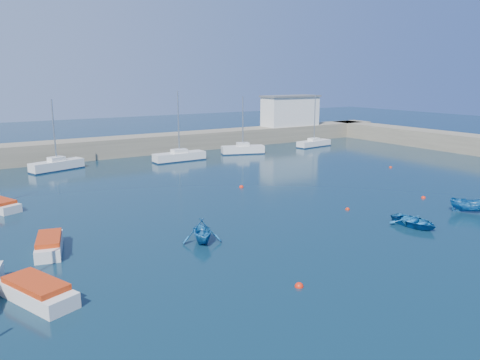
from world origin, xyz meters
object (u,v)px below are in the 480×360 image
sailboat_5 (57,165)px  sailboat_7 (243,149)px  dinghy_right (471,205)px  harbor_office (290,111)px  motorboat_0 (36,291)px  motorboat_1 (49,244)px  dinghy_left (202,231)px  dinghy_center (414,222)px  sailboat_8 (314,143)px  sailboat_6 (179,156)px

sailboat_5 → sailboat_7: bearing=-111.7°
sailboat_7 → dinghy_right: (-0.50, -35.73, -0.03)m
harbor_office → sailboat_5: sailboat_5 is taller
harbor_office → motorboat_0: (-48.80, -41.37, -4.59)m
motorboat_0 → motorboat_1: bearing=52.8°
dinghy_left → motorboat_0: bearing=-143.0°
dinghy_left → dinghy_right: (22.15, -5.63, -0.19)m
sailboat_7 → dinghy_right: sailboat_7 is taller
motorboat_0 → dinghy_right: (33.16, -2.52, 0.12)m
sailboat_5 → dinghy_left: (3.00, -31.64, 0.16)m
motorboat_1 → dinghy_center: bearing=-6.9°
sailboat_7 → sailboat_8: bearing=-71.4°
sailboat_5 → dinghy_center: (18.13, -37.16, -0.27)m
dinghy_left → sailboat_8: bearing=60.9°
harbor_office → motorboat_0: harbor_office is taller
sailboat_5 → motorboat_0: 35.67m
motorboat_1 → sailboat_8: bearing=44.0°
dinghy_right → dinghy_center: bearing=137.8°
dinghy_center → dinghy_right: dinghy_right is taller
motorboat_0 → dinghy_center: 26.25m
dinghy_center → dinghy_left: dinghy_left is taller
sailboat_6 → dinghy_center: bearing=-176.5°
sailboat_7 → motorboat_0: size_ratio=1.61×
sailboat_6 → dinghy_right: 36.61m
harbor_office → sailboat_8: bearing=-100.6°
sailboat_8 → dinghy_left: sailboat_8 is taller
sailboat_5 → dinghy_right: (25.15, -37.27, -0.03)m
sailboat_5 → sailboat_8: bearing=-110.6°
sailboat_8 → motorboat_1: sailboat_8 is taller
dinghy_left → dinghy_right: bearing=7.0°
sailboat_8 → motorboat_0: size_ratio=1.59×
sailboat_5 → motorboat_0: size_ratio=1.64×
harbor_office → sailboat_8: size_ratio=1.22×
harbor_office → sailboat_7: (-15.15, -8.17, -4.44)m
sailboat_7 → sailboat_6: bearing=111.5°
dinghy_left → sailboat_6: bearing=88.8°
sailboat_6 → sailboat_8: sailboat_6 is taller
sailboat_5 → dinghy_right: sailboat_5 is taller
sailboat_8 → motorboat_1: (-45.38, -26.35, -0.06)m
harbor_office → sailboat_7: sailboat_7 is taller
harbor_office → motorboat_0: size_ratio=1.94×
sailboat_8 → motorboat_1: size_ratio=1.81×
sailboat_5 → dinghy_left: bearing=167.2°
harbor_office → motorboat_0: 64.15m
sailboat_8 → dinghy_center: bearing=142.5°
harbor_office → dinghy_left: bearing=-134.7°
sailboat_7 → motorboat_0: sailboat_7 is taller
motorboat_0 → dinghy_right: 33.25m
sailboat_6 → dinghy_left: bearing=156.3°
motorboat_1 → dinghy_left: dinghy_left is taller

